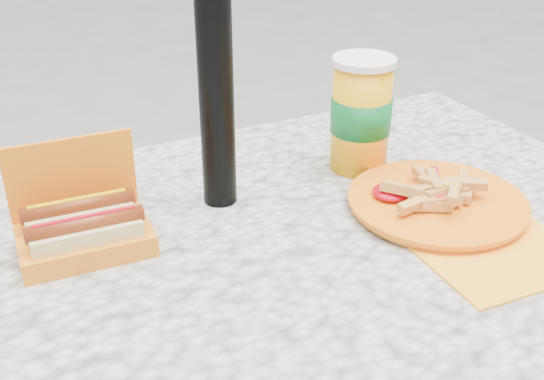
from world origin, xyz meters
name	(u,v)px	position (x,y,z in m)	size (l,w,h in m)	color
picnic_table	(267,316)	(0.00, 0.00, 0.64)	(1.20, 0.80, 0.75)	beige
hotdog_box	(83,228)	(-0.21, 0.12, 0.78)	(0.18, 0.12, 0.14)	orange
fries_plate	(440,204)	(0.27, -0.02, 0.76)	(0.26, 0.36, 0.05)	#FF9E1E
soda_cup	(361,114)	(0.25, 0.16, 0.84)	(0.10, 0.10, 0.19)	#F9A309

